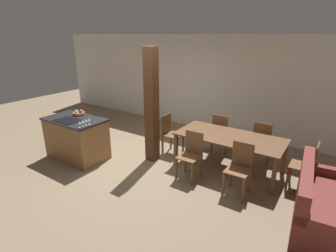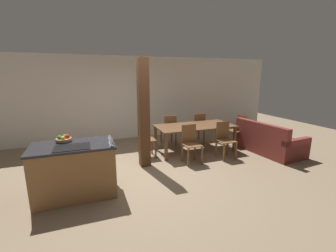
{
  "view_description": "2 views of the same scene",
  "coord_description": "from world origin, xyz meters",
  "px_view_note": "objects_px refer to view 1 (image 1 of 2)",
  "views": [
    {
      "loc": [
        3.38,
        -3.93,
        2.7
      ],
      "look_at": [
        0.6,
        0.2,
        0.95
      ],
      "focal_mm": 28.0,
      "sensor_mm": 36.0,
      "label": 1
    },
    {
      "loc": [
        -1.16,
        -4.54,
        2.11
      ],
      "look_at": [
        0.6,
        0.2,
        0.95
      ],
      "focal_mm": 24.0,
      "sensor_mm": 36.0,
      "label": 2
    }
  ],
  "objects_px": {
    "dining_chair_near_left": "(191,154)",
    "dining_chair_near_right": "(239,168)",
    "dining_chair_foot_end": "(307,166)",
    "kitchen_island": "(77,138)",
    "dining_table": "(229,140)",
    "couch": "(327,208)",
    "wine_glass_far": "(85,121)",
    "dining_chair_far_right": "(263,141)",
    "dining_chair_head_end": "(170,133)",
    "dining_chair_far_left": "(221,132)",
    "wine_glass_near": "(79,123)",
    "wine_glass_middle": "(82,122)",
    "fruit_bowl": "(79,113)",
    "timber_post": "(152,107)",
    "wine_glass_end": "(89,120)"
  },
  "relations": [
    {
      "from": "wine_glass_far",
      "to": "timber_post",
      "type": "height_order",
      "value": "timber_post"
    },
    {
      "from": "kitchen_island",
      "to": "dining_chair_far_right",
      "type": "relative_size",
      "value": 1.48
    },
    {
      "from": "wine_glass_near",
      "to": "timber_post",
      "type": "relative_size",
      "value": 0.06
    },
    {
      "from": "wine_glass_middle",
      "to": "dining_table",
      "type": "distance_m",
      "value": 2.99
    },
    {
      "from": "dining_chair_head_end",
      "to": "couch",
      "type": "relative_size",
      "value": 0.52
    },
    {
      "from": "couch",
      "to": "dining_chair_head_end",
      "type": "bearing_deg",
      "value": 71.13
    },
    {
      "from": "fruit_bowl",
      "to": "dining_chair_foot_end",
      "type": "distance_m",
      "value": 4.84
    },
    {
      "from": "dining_chair_head_end",
      "to": "dining_chair_foot_end",
      "type": "distance_m",
      "value": 2.9
    },
    {
      "from": "kitchen_island",
      "to": "dining_chair_near_right",
      "type": "relative_size",
      "value": 1.48
    },
    {
      "from": "wine_glass_far",
      "to": "couch",
      "type": "relative_size",
      "value": 0.08
    },
    {
      "from": "wine_glass_middle",
      "to": "dining_chair_far_left",
      "type": "relative_size",
      "value": 0.15
    },
    {
      "from": "dining_chair_foot_end",
      "to": "kitchen_island",
      "type": "bearing_deg",
      "value": -72.72
    },
    {
      "from": "dining_table",
      "to": "dining_chair_near_left",
      "type": "bearing_deg",
      "value": -123.4
    },
    {
      "from": "kitchen_island",
      "to": "wine_glass_end",
      "type": "xyz_separation_m",
      "value": [
        0.62,
        -0.11,
        0.58
      ]
    },
    {
      "from": "kitchen_island",
      "to": "wine_glass_middle",
      "type": "relative_size",
      "value": 9.92
    },
    {
      "from": "wine_glass_middle",
      "to": "timber_post",
      "type": "distance_m",
      "value": 1.45
    },
    {
      "from": "dining_chair_near_left",
      "to": "dining_chair_foot_end",
      "type": "distance_m",
      "value": 2.07
    },
    {
      "from": "wine_glass_near",
      "to": "wine_glass_middle",
      "type": "relative_size",
      "value": 1.0
    },
    {
      "from": "fruit_bowl",
      "to": "dining_chair_foot_end",
      "type": "bearing_deg",
      "value": 13.95
    },
    {
      "from": "dining_chair_near_right",
      "to": "dining_chair_head_end",
      "type": "bearing_deg",
      "value": 159.19
    },
    {
      "from": "dining_chair_near_left",
      "to": "wine_glass_near",
      "type": "bearing_deg",
      "value": -152.86
    },
    {
      "from": "wine_glass_near",
      "to": "dining_chair_near_right",
      "type": "xyz_separation_m",
      "value": [
        2.94,
        1.01,
        -0.56
      ]
    },
    {
      "from": "kitchen_island",
      "to": "dining_chair_head_end",
      "type": "bearing_deg",
      "value": 41.0
    },
    {
      "from": "kitchen_island",
      "to": "dining_chair_far_left",
      "type": "height_order",
      "value": "kitchen_island"
    },
    {
      "from": "fruit_bowl",
      "to": "timber_post",
      "type": "bearing_deg",
      "value": 21.12
    },
    {
      "from": "timber_post",
      "to": "wine_glass_near",
      "type": "bearing_deg",
      "value": -125.56
    },
    {
      "from": "wine_glass_middle",
      "to": "couch",
      "type": "relative_size",
      "value": 0.08
    },
    {
      "from": "couch",
      "to": "fruit_bowl",
      "type": "bearing_deg",
      "value": 88.84
    },
    {
      "from": "dining_chair_far_left",
      "to": "timber_post",
      "type": "bearing_deg",
      "value": 49.03
    },
    {
      "from": "wine_glass_end",
      "to": "dining_chair_far_left",
      "type": "xyz_separation_m",
      "value": [
        1.97,
        2.25,
        -0.56
      ]
    },
    {
      "from": "wine_glass_near",
      "to": "couch",
      "type": "relative_size",
      "value": 0.08
    },
    {
      "from": "dining_chair_far_right",
      "to": "dining_chair_foot_end",
      "type": "bearing_deg",
      "value": 142.68
    },
    {
      "from": "wine_glass_far",
      "to": "dining_table",
      "type": "bearing_deg",
      "value": 32.96
    },
    {
      "from": "dining_chair_near_left",
      "to": "dining_chair_near_right",
      "type": "distance_m",
      "value": 0.97
    },
    {
      "from": "kitchen_island",
      "to": "dining_chair_head_end",
      "type": "xyz_separation_m",
      "value": [
        1.62,
        1.41,
        0.02
      ]
    },
    {
      "from": "wine_glass_middle",
      "to": "dining_chair_head_end",
      "type": "relative_size",
      "value": 0.15
    },
    {
      "from": "wine_glass_near",
      "to": "wine_glass_middle",
      "type": "xyz_separation_m",
      "value": [
        0.0,
        0.08,
        0.0
      ]
    },
    {
      "from": "wine_glass_far",
      "to": "dining_chair_far_right",
      "type": "distance_m",
      "value": 3.79
    },
    {
      "from": "dining_chair_far_right",
      "to": "dining_chair_head_end",
      "type": "distance_m",
      "value": 2.07
    },
    {
      "from": "dining_chair_far_left",
      "to": "couch",
      "type": "height_order",
      "value": "dining_chair_far_left"
    },
    {
      "from": "dining_chair_far_left",
      "to": "timber_post",
      "type": "relative_size",
      "value": 0.38
    },
    {
      "from": "dining_table",
      "to": "couch",
      "type": "distance_m",
      "value": 2.07
    },
    {
      "from": "wine_glass_far",
      "to": "dining_chair_far_left",
      "type": "bearing_deg",
      "value": 49.78
    },
    {
      "from": "kitchen_island",
      "to": "wine_glass_end",
      "type": "distance_m",
      "value": 0.85
    },
    {
      "from": "wine_glass_near",
      "to": "dining_table",
      "type": "height_order",
      "value": "wine_glass_near"
    },
    {
      "from": "wine_glass_near",
      "to": "timber_post",
      "type": "bearing_deg",
      "value": 54.44
    },
    {
      "from": "kitchen_island",
      "to": "fruit_bowl",
      "type": "height_order",
      "value": "fruit_bowl"
    },
    {
      "from": "dining_chair_far_left",
      "to": "wine_glass_near",
      "type": "bearing_deg",
      "value": 51.58
    },
    {
      "from": "dining_chair_foot_end",
      "to": "couch",
      "type": "xyz_separation_m",
      "value": [
        0.41,
        -0.82,
        -0.21
      ]
    },
    {
      "from": "dining_chair_foot_end",
      "to": "dining_chair_near_right",
      "type": "bearing_deg",
      "value": -52.68
    }
  ]
}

